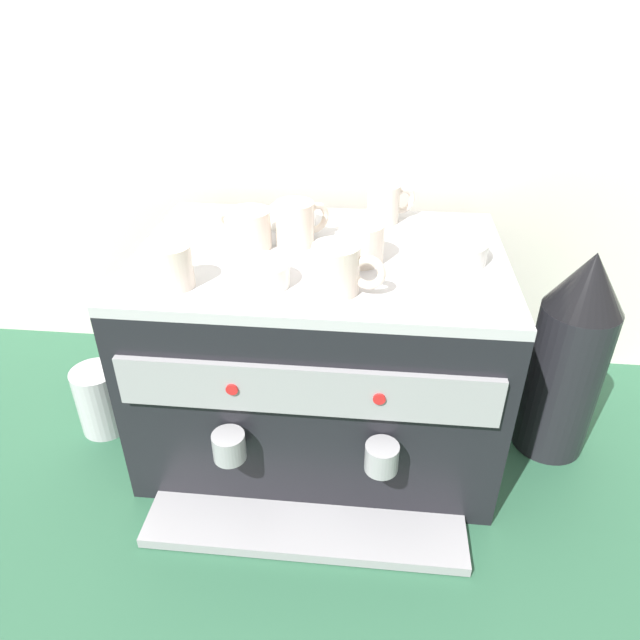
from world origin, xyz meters
The scene contains 14 objects.
ground_plane centered at (0.00, 0.00, 0.00)m, with size 4.00×4.00×0.00m, color #28563D.
tiled_backsplash_wall centered at (0.00, 0.33, 0.53)m, with size 2.80×0.03×1.06m, color silver.
espresso_machine centered at (0.00, 0.00, 0.21)m, with size 0.67×0.56×0.42m.
ceramic_cup_0 centered at (-0.13, 0.02, 0.46)m, with size 0.11×0.08×0.07m.
ceramic_cup_1 centered at (0.07, -0.02, 0.46)m, with size 0.08×0.12×0.07m.
ceramic_cup_2 centered at (0.11, 0.17, 0.46)m, with size 0.10×0.07×0.08m.
ceramic_cup_3 centered at (-0.05, 0.04, 0.46)m, with size 0.10×0.09×0.08m.
ceramic_cup_4 centered at (-0.22, -0.14, 0.46)m, with size 0.08×0.09×0.07m.
ceramic_cup_5 centered at (0.04, -0.14, 0.46)m, with size 0.12×0.08×0.08m.
ceramic_bowl_0 centered at (-0.07, 0.12, 0.44)m, with size 0.09×0.09×0.04m.
ceramic_bowl_1 centered at (-0.08, -0.13, 0.44)m, with size 0.09×0.09×0.04m.
ceramic_bowl_2 centered at (0.23, 0.00, 0.44)m, with size 0.13×0.13×0.04m.
coffee_grinder centered at (0.48, 0.01, 0.22)m, with size 0.14×0.14×0.44m.
milk_pitcher centered at (-0.47, -0.04, 0.08)m, with size 0.10×0.10×0.15m, color #B7B7BC.
Camera 1 is at (0.10, -0.95, 0.87)m, focal length 32.36 mm.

